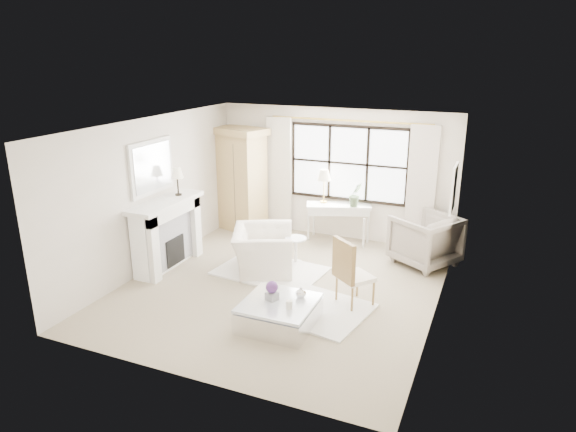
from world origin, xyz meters
name	(u,v)px	position (x,y,z in m)	size (l,w,h in m)	color
floor	(281,287)	(0.00, 0.00, 0.00)	(5.50, 5.50, 0.00)	tan
ceiling	(280,125)	(0.00, 0.00, 2.70)	(5.50, 5.50, 0.00)	white
wall_back	(334,174)	(0.00, 2.75, 1.35)	(5.00, 5.00, 0.00)	white
wall_front	(183,276)	(0.00, -2.75, 1.35)	(5.00, 5.00, 0.00)	beige
wall_left	(152,194)	(-2.50, 0.00, 1.35)	(5.50, 5.50, 0.00)	beige
wall_right	(442,230)	(2.50, 0.00, 1.35)	(5.50, 5.50, 0.00)	white
window_pane	(348,163)	(0.30, 2.73, 1.60)	(2.40, 0.02, 1.50)	white
window_frame	(348,163)	(0.30, 2.72, 1.60)	(2.50, 0.04, 1.50)	black
curtain_rod	(349,121)	(0.30, 2.67, 2.47)	(0.04, 0.04, 3.30)	#B4933E
curtain_left	(279,175)	(-1.20, 2.65, 1.24)	(0.55, 0.10, 2.47)	silver
curtain_right	(421,189)	(1.80, 2.65, 1.24)	(0.55, 0.10, 2.47)	beige
fireplace	(166,233)	(-2.27, 0.00, 0.65)	(0.58, 1.66, 1.26)	white
mirror_frame	(152,167)	(-2.47, 0.00, 1.84)	(0.05, 1.15, 0.95)	silver
mirror_glass	(153,167)	(-2.44, 0.00, 1.84)	(0.02, 1.00, 0.80)	silver
art_frame	(454,188)	(2.47, 1.70, 1.55)	(0.04, 0.62, 0.82)	white
art_canvas	(453,188)	(2.45, 1.70, 1.55)	(0.01, 0.52, 0.72)	beige
mantel_lamp	(177,174)	(-2.21, 0.37, 1.65)	(0.22, 0.22, 0.51)	black
armoire	(241,179)	(-1.98, 2.37, 1.14)	(1.28, 1.00, 2.24)	tan
console_table	(338,223)	(0.21, 2.45, 0.40)	(1.38, 0.87, 0.80)	silver
console_lamp	(324,176)	(-0.12, 2.46, 1.36)	(0.28, 0.28, 0.69)	gold
orchid_plant	(355,195)	(0.56, 2.43, 1.05)	(0.27, 0.22, 0.49)	#4E6745
side_table	(296,247)	(-0.15, 1.03, 0.33)	(0.40, 0.40, 0.51)	white
rug_left	(270,271)	(-0.42, 0.49, 0.02)	(1.83, 1.29, 0.03)	white
rug_right	(310,307)	(0.71, -0.51, 0.02)	(1.74, 1.31, 0.03)	white
club_armchair	(263,250)	(-0.57, 0.51, 0.38)	(1.18, 1.03, 0.77)	silver
wingback_chair	(425,240)	(2.04, 1.93, 0.47)	(1.01, 1.03, 0.94)	gray
french_chair	(354,286)	(1.29, -0.14, 0.31)	(0.68, 0.68, 1.08)	olive
coffee_table	(279,314)	(0.48, -1.18, 0.18)	(1.01, 1.01, 0.38)	silver
planter_box	(272,296)	(0.37, -1.16, 0.44)	(0.15, 0.15, 0.11)	gray
planter_flowers	(272,287)	(0.37, -1.16, 0.58)	(0.17, 0.17, 0.17)	#572C70
pillar_candle	(289,305)	(0.70, -1.31, 0.44)	(0.09, 0.09, 0.12)	silver
coffee_vase	(301,292)	(0.72, -0.93, 0.46)	(0.16, 0.16, 0.16)	silver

